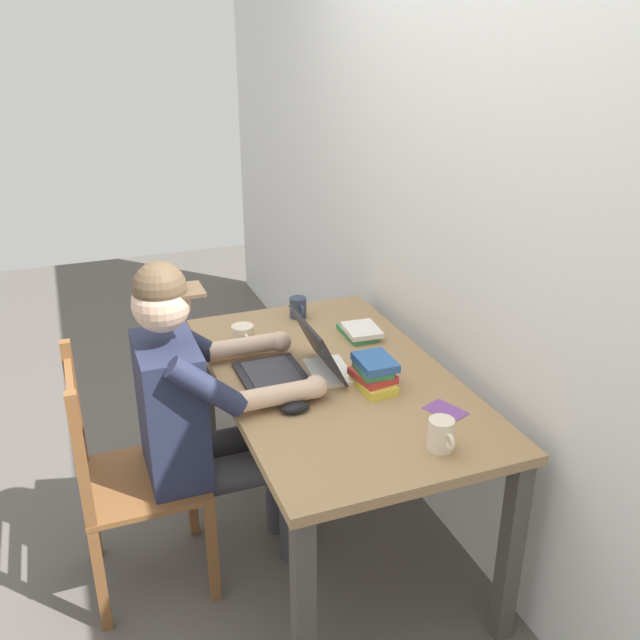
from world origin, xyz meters
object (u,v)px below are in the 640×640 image
(desk, at_px, (334,398))
(coffee_mug_spare, at_px, (243,336))
(computer_mouse, at_px, (295,407))
(coffee_mug_dark, at_px, (298,308))
(landscape_photo_print, at_px, (446,411))
(seated_person, at_px, (202,409))
(laptop, at_px, (292,365))
(coffee_mug_white, at_px, (441,435))
(book_stack_main, at_px, (374,373))
(wooden_chair, at_px, (127,480))
(book_stack_side, at_px, (360,331))

(desk, relative_size, coffee_mug_spare, 11.11)
(computer_mouse, distance_m, coffee_mug_dark, 0.79)
(desk, distance_m, landscape_photo_print, 0.45)
(seated_person, distance_m, laptop, 0.35)
(seated_person, relative_size, coffee_mug_spare, 9.83)
(coffee_mug_white, relative_size, coffee_mug_spare, 0.93)
(seated_person, xyz_separation_m, book_stack_main, (0.18, 0.57, 0.12))
(book_stack_main, bearing_deg, seated_person, -107.45)
(coffee_mug_white, xyz_separation_m, landscape_photo_print, (-0.19, 0.13, -0.05))
(coffee_mug_white, bearing_deg, landscape_photo_print, 145.44)
(book_stack_main, bearing_deg, wooden_chair, -101.93)
(coffee_mug_spare, bearing_deg, coffee_mug_white, 21.86)
(laptop, distance_m, book_stack_side, 0.45)
(wooden_chair, distance_m, book_stack_main, 0.94)
(seated_person, xyz_separation_m, laptop, (0.01, 0.33, 0.12))
(wooden_chair, height_order, laptop, laptop)
(coffee_mug_white, height_order, coffee_mug_spare, coffee_mug_white)
(landscape_photo_print, bearing_deg, coffee_mug_dark, 171.11)
(desk, bearing_deg, wooden_chair, -93.88)
(coffee_mug_dark, height_order, book_stack_main, book_stack_main)
(seated_person, bearing_deg, coffee_mug_dark, 133.08)
(laptop, distance_m, landscape_photo_print, 0.57)
(book_stack_main, bearing_deg, laptop, -124.36)
(desk, bearing_deg, coffee_mug_spare, -145.69)
(coffee_mug_spare, relative_size, landscape_photo_print, 0.96)
(wooden_chair, bearing_deg, book_stack_main, 78.07)
(wooden_chair, height_order, coffee_mug_dark, wooden_chair)
(coffee_mug_white, distance_m, landscape_photo_print, 0.23)
(laptop, xyz_separation_m, coffee_mug_dark, (-0.51, 0.20, -0.01))
(book_stack_main, xyz_separation_m, book_stack_side, (-0.41, 0.13, -0.03))
(coffee_mug_dark, distance_m, book_stack_main, 0.68)
(coffee_mug_dark, height_order, landscape_photo_print, coffee_mug_dark)
(computer_mouse, relative_size, coffee_mug_spare, 0.80)
(computer_mouse, relative_size, landscape_photo_print, 0.77)
(seated_person, relative_size, laptop, 3.69)
(coffee_mug_white, bearing_deg, laptop, -155.31)
(wooden_chair, height_order, coffee_mug_spare, wooden_chair)
(coffee_mug_spare, distance_m, landscape_photo_print, 0.87)
(seated_person, height_order, book_stack_main, seated_person)
(coffee_mug_white, bearing_deg, desk, -167.68)
(coffee_mug_white, xyz_separation_m, book_stack_side, (-0.83, 0.10, -0.03))
(coffee_mug_spare, bearing_deg, coffee_mug_dark, 123.20)
(coffee_mug_white, bearing_deg, coffee_mug_dark, -176.61)
(laptop, distance_m, coffee_mug_spare, 0.33)
(laptop, height_order, landscape_photo_print, laptop)
(seated_person, height_order, book_stack_side, seated_person)
(desk, height_order, book_stack_main, book_stack_main)
(wooden_chair, distance_m, coffee_mug_spare, 0.69)
(desk, xyz_separation_m, laptop, (-0.04, -0.15, 0.14))
(seated_person, relative_size, book_stack_main, 6.64)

